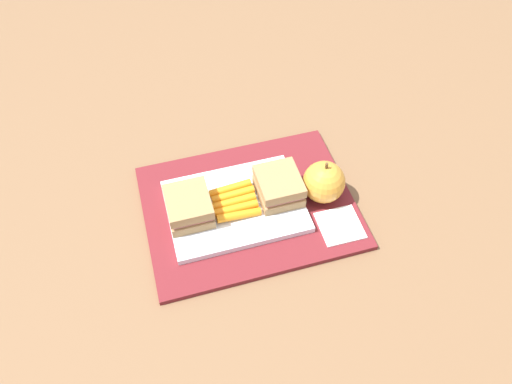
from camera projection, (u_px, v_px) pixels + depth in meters
The scene contains 8 objects.
ground_plane at pixel (249, 208), 0.86m from camera, with size 2.40×2.40×0.00m, color brown.
lunchbag_mat at pixel (249, 207), 0.86m from camera, with size 0.36×0.28×0.01m, color maroon.
food_tray at pixel (235, 206), 0.85m from camera, with size 0.23×0.17×0.01m, color white.
sandwich_half_left at pixel (189, 206), 0.81m from camera, with size 0.07×0.08×0.04m.
sandwich_half_right at pixel (279, 186), 0.84m from camera, with size 0.07×0.08×0.04m.
carrot_sticks_bundle at pixel (234, 201), 0.84m from camera, with size 0.08×0.07×0.02m.
apple at pixel (324, 182), 0.84m from camera, with size 0.07×0.07×0.08m.
paper_napkin at pixel (340, 225), 0.83m from camera, with size 0.07×0.07×0.00m, color white.
Camera 1 is at (-0.13, -0.50, 0.70)m, focal length 34.53 mm.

